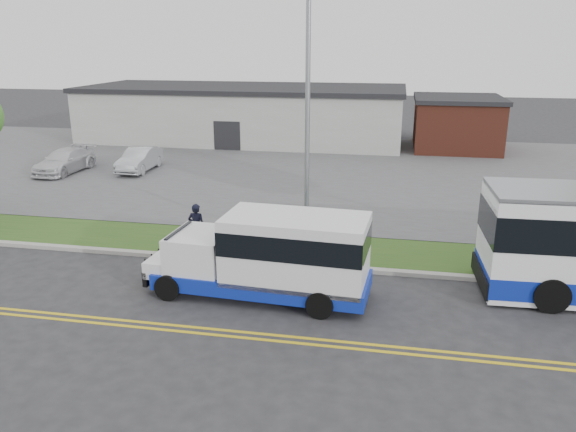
% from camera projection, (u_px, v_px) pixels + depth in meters
% --- Properties ---
extents(ground, '(140.00, 140.00, 0.00)m').
position_uv_depth(ground, '(209.00, 273.00, 19.67)').
color(ground, '#28282B').
rests_on(ground, ground).
extents(lane_line_north, '(70.00, 0.12, 0.01)m').
position_uv_depth(lane_line_north, '(166.00, 324.00, 16.06)').
color(lane_line_north, gold).
rests_on(lane_line_north, ground).
extents(lane_line_south, '(70.00, 0.12, 0.01)m').
position_uv_depth(lane_line_south, '(161.00, 329.00, 15.78)').
color(lane_line_south, gold).
rests_on(lane_line_south, ground).
extents(curb, '(80.00, 0.30, 0.15)m').
position_uv_depth(curb, '(218.00, 259.00, 20.68)').
color(curb, '#9E9B93').
rests_on(curb, ground).
extents(verge, '(80.00, 3.30, 0.10)m').
position_uv_depth(verge, '(232.00, 243.00, 22.37)').
color(verge, '#2A4F1A').
rests_on(verge, ground).
extents(parking_lot, '(80.00, 25.00, 0.10)m').
position_uv_depth(parking_lot, '(295.00, 168.00, 35.59)').
color(parking_lot, '#4C4C4F').
rests_on(parking_lot, ground).
extents(commercial_building, '(25.40, 10.40, 4.35)m').
position_uv_depth(commercial_building, '(245.00, 113.00, 45.41)').
color(commercial_building, '#9E9E99').
rests_on(commercial_building, ground).
extents(brick_wing, '(6.30, 7.30, 3.90)m').
position_uv_depth(brick_wing, '(456.00, 123.00, 41.54)').
color(brick_wing, brown).
rests_on(brick_wing, ground).
extents(streetlight_near, '(0.35, 1.53, 9.50)m').
position_uv_depth(streetlight_near, '(307.00, 115.00, 20.12)').
color(streetlight_near, gray).
rests_on(streetlight_near, verge).
extents(shuttle_bus, '(7.21, 2.74, 2.71)m').
position_uv_depth(shuttle_bus, '(274.00, 254.00, 17.43)').
color(shuttle_bus, '#0E249A').
rests_on(shuttle_bus, ground).
extents(pedestrian, '(0.67, 0.44, 1.82)m').
position_uv_depth(pedestrian, '(197.00, 227.00, 21.35)').
color(pedestrian, black).
rests_on(pedestrian, verge).
extents(parked_car_a, '(1.65, 4.36, 1.42)m').
position_uv_depth(parked_car_a, '(140.00, 159.00, 34.50)').
color(parked_car_a, '#B2B5B9').
rests_on(parked_car_a, parking_lot).
extents(parked_car_b, '(2.11, 4.84, 1.38)m').
position_uv_depth(parked_car_b, '(64.00, 161.00, 34.13)').
color(parked_car_b, silver).
rests_on(parked_car_b, parking_lot).
extents(grocery_bag_left, '(0.32, 0.32, 0.32)m').
position_uv_depth(grocery_bag_left, '(188.00, 247.00, 21.39)').
color(grocery_bag_left, white).
rests_on(grocery_bag_left, verge).
extents(grocery_bag_right, '(0.32, 0.32, 0.32)m').
position_uv_depth(grocery_bag_right, '(207.00, 243.00, 21.75)').
color(grocery_bag_right, white).
rests_on(grocery_bag_right, verge).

